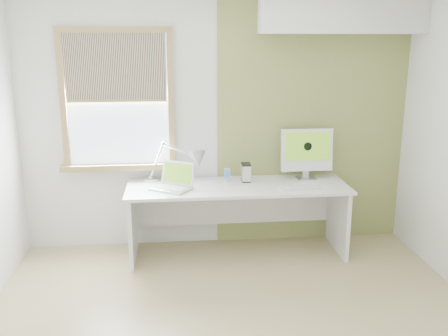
{
  "coord_description": "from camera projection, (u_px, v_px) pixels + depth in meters",
  "views": [
    {
      "loc": [
        -0.44,
        -3.31,
        2.15
      ],
      "look_at": [
        0.0,
        1.05,
        1.0
      ],
      "focal_mm": 39.76,
      "sensor_mm": 36.0,
      "label": 1
    }
  ],
  "objects": [
    {
      "name": "imac",
      "position": [
        307.0,
        151.0,
        5.1
      ],
      "size": [
        0.53,
        0.18,
        0.52
      ],
      "color": "silver",
      "rests_on": "desk"
    },
    {
      "name": "window",
      "position": [
        117.0,
        101.0,
        4.93
      ],
      "size": [
        1.2,
        0.14,
        1.42
      ],
      "color": "olive",
      "rests_on": "room"
    },
    {
      "name": "soffit",
      "position": [
        342.0,
        11.0,
        4.79
      ],
      "size": [
        1.6,
        0.4,
        0.42
      ],
      "primitive_type": "cube",
      "color": "white",
      "rests_on": "room"
    },
    {
      "name": "laptop",
      "position": [
        174.0,
        182.0,
        4.82
      ],
      "size": [
        0.46,
        0.44,
        0.25
      ],
      "color": "silver",
      "rests_on": "desk"
    },
    {
      "name": "room",
      "position": [
        239.0,
        164.0,
        3.44
      ],
      "size": [
        4.04,
        3.54,
        2.64
      ],
      "color": "tan",
      "rests_on": "ground"
    },
    {
      "name": "keyboard",
      "position": [
        300.0,
        188.0,
        4.81
      ],
      "size": [
        0.41,
        0.13,
        0.02
      ],
      "color": "white",
      "rests_on": "desk"
    },
    {
      "name": "accent_wall",
      "position": [
        312.0,
        122.0,
        5.21
      ],
      "size": [
        2.0,
        0.02,
        2.6
      ],
      "primitive_type": "cube",
      "color": "olive",
      "rests_on": "room"
    },
    {
      "name": "desk_lamp",
      "position": [
        189.0,
        162.0,
        4.98
      ],
      "size": [
        0.7,
        0.38,
        0.41
      ],
      "color": "silver",
      "rests_on": "desk"
    },
    {
      "name": "mouse",
      "position": [
        290.0,
        187.0,
        4.83
      ],
      "size": [
        0.08,
        0.11,
        0.03
      ],
      "primitive_type": "ellipsoid",
      "rotation": [
        0.0,
        0.0,
        -0.32
      ],
      "color": "white",
      "rests_on": "desk"
    },
    {
      "name": "external_drive",
      "position": [
        246.0,
        172.0,
        5.06
      ],
      "size": [
        0.09,
        0.14,
        0.18
      ],
      "color": "silver",
      "rests_on": "desk"
    },
    {
      "name": "phone_dock",
      "position": [
        227.0,
        178.0,
        5.07
      ],
      "size": [
        0.08,
        0.08,
        0.14
      ],
      "color": "silver",
      "rests_on": "desk"
    },
    {
      "name": "desk",
      "position": [
        237.0,
        202.0,
        5.04
      ],
      "size": [
        2.2,
        0.7,
        0.73
      ],
      "color": "white",
      "rests_on": "room"
    }
  ]
}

